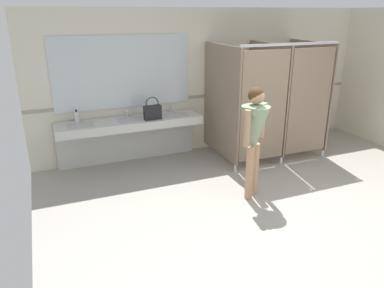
% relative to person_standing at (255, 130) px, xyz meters
% --- Properties ---
extents(ground_plane, '(6.91, 6.57, 0.10)m').
position_rel_person_standing_xyz_m(ground_plane, '(0.44, -0.83, -1.08)').
color(ground_plane, '#9E998E').
extents(wall_back, '(6.91, 0.12, 2.65)m').
position_rel_person_standing_xyz_m(wall_back, '(0.44, 2.22, 0.30)').
color(wall_back, beige).
rests_on(wall_back, ground_plane).
extents(wall_back_tile_band, '(6.91, 0.01, 0.06)m').
position_rel_person_standing_xyz_m(wall_back_tile_band, '(0.44, 2.15, 0.02)').
color(wall_back_tile_band, '#9E937F').
rests_on(wall_back_tile_band, wall_back).
extents(vanity_counter, '(2.49, 0.59, 0.95)m').
position_rel_person_standing_xyz_m(vanity_counter, '(-1.33, 1.93, -0.41)').
color(vanity_counter, silver).
rests_on(vanity_counter, ground_plane).
extents(mirror_panel, '(2.39, 0.02, 1.23)m').
position_rel_person_standing_xyz_m(mirror_panel, '(-1.33, 2.14, 0.58)').
color(mirror_panel, silver).
rests_on(mirror_panel, wall_back).
extents(bathroom_stalls, '(1.94, 1.33, 2.11)m').
position_rel_person_standing_xyz_m(bathroom_stalls, '(1.16, 1.28, 0.07)').
color(bathroom_stalls, '#84705B').
rests_on(bathroom_stalls, ground_plane).
extents(person_standing, '(0.55, 0.55, 1.63)m').
position_rel_person_standing_xyz_m(person_standing, '(0.00, 0.00, 0.00)').
color(person_standing, tan).
rests_on(person_standing, ground_plane).
extents(handbag, '(0.30, 0.12, 0.39)m').
position_rel_person_standing_xyz_m(handbag, '(-0.97, 1.70, -0.05)').
color(handbag, black).
rests_on(handbag, vanity_counter).
extents(soap_dispenser, '(0.07, 0.07, 0.22)m').
position_rel_person_standing_xyz_m(soap_dispenser, '(-2.19, 2.02, -0.10)').
color(soap_dispenser, white).
rests_on(soap_dispenser, vanity_counter).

